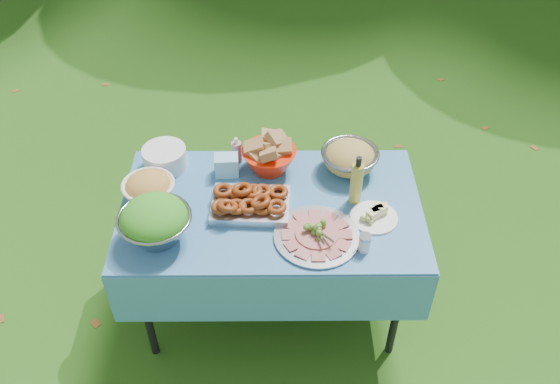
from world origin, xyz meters
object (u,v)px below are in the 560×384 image
at_px(charcuterie_platter, 317,230).
at_px(plate_stack, 165,158).
at_px(bread_bowl, 269,155).
at_px(salad_bowl, 155,221).
at_px(pasta_bowl_steel, 350,158).
at_px(picnic_table, 272,258).
at_px(oil_bottle, 357,180).

bearing_deg(charcuterie_platter, plate_stack, 145.88).
height_order(plate_stack, bread_bowl, bread_bowl).
bearing_deg(salad_bowl, pasta_bowl_steel, 27.75).
relative_size(salad_bowl, bread_bowl, 1.18).
relative_size(salad_bowl, pasta_bowl_steel, 1.13).
relative_size(picnic_table, plate_stack, 6.46).
distance_m(salad_bowl, plate_stack, 0.52).
height_order(picnic_table, oil_bottle, oil_bottle).
xyz_separation_m(bread_bowl, charcuterie_platter, (0.22, -0.49, -0.05)).
bearing_deg(pasta_bowl_steel, bread_bowl, 179.25).
distance_m(plate_stack, pasta_bowl_steel, 0.95).
xyz_separation_m(salad_bowl, bread_bowl, (0.51, 0.49, -0.01)).
bearing_deg(charcuterie_platter, pasta_bowl_steel, 68.40).
relative_size(picnic_table, charcuterie_platter, 3.67).
height_order(picnic_table, salad_bowl, salad_bowl).
bearing_deg(salad_bowl, bread_bowl, 43.96).
bearing_deg(bread_bowl, picnic_table, -87.75).
bearing_deg(bread_bowl, charcuterie_platter, -65.63).
bearing_deg(charcuterie_platter, bread_bowl, 114.37).
bearing_deg(pasta_bowl_steel, salad_bowl, -152.25).
relative_size(pasta_bowl_steel, oil_bottle, 1.07).
distance_m(picnic_table, plate_stack, 0.77).
distance_m(plate_stack, bread_bowl, 0.54).
relative_size(bread_bowl, charcuterie_platter, 0.70).
bearing_deg(plate_stack, salad_bowl, -86.38).
bearing_deg(salad_bowl, picnic_table, 22.05).
bearing_deg(bread_bowl, salad_bowl, -136.04).
xyz_separation_m(picnic_table, pasta_bowl_steel, (0.40, 0.27, 0.46)).
bearing_deg(pasta_bowl_steel, plate_stack, 178.03).
distance_m(picnic_table, bread_bowl, 0.55).
bearing_deg(plate_stack, charcuterie_platter, -34.12).
height_order(salad_bowl, pasta_bowl_steel, salad_bowl).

